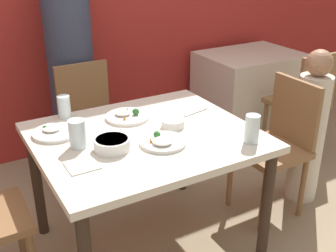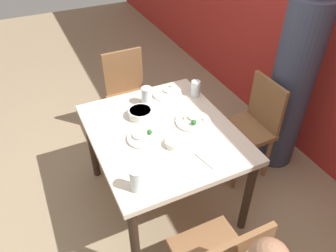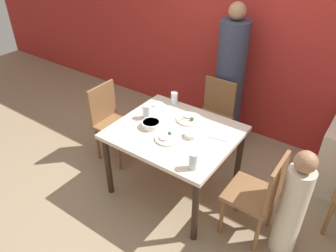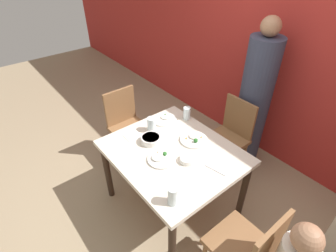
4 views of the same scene
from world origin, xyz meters
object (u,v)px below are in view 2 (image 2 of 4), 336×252
(person_adult, at_px, (291,86))
(glass_water_tall, at_px, (196,88))
(chair_adult_spot, at_px, (251,125))
(plate_rice_adult, at_px, (144,137))
(bowl_curry, at_px, (140,113))

(person_adult, relative_size, glass_water_tall, 12.98)
(chair_adult_spot, bearing_deg, person_adult, 90.00)
(plate_rice_adult, relative_size, glass_water_tall, 1.83)
(person_adult, height_order, bowl_curry, person_adult)
(chair_adult_spot, relative_size, person_adult, 0.53)
(chair_adult_spot, xyz_separation_m, glass_water_tall, (-0.28, -0.40, 0.31))
(person_adult, xyz_separation_m, bowl_curry, (-0.20, -1.25, -0.02))
(chair_adult_spot, bearing_deg, glass_water_tall, -125.48)
(plate_rice_adult, bearing_deg, person_adult, 91.63)
(person_adult, height_order, plate_rice_adult, person_adult)
(person_adult, bearing_deg, glass_water_tall, -110.92)
(chair_adult_spot, height_order, glass_water_tall, chair_adult_spot)
(person_adult, height_order, glass_water_tall, person_adult)
(chair_adult_spot, distance_m, person_adult, 0.45)
(bowl_curry, relative_size, glass_water_tall, 1.38)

